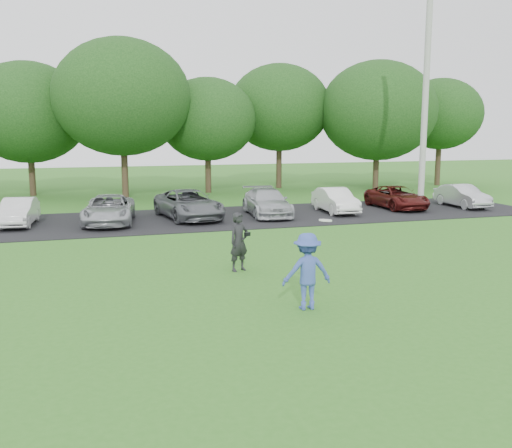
{
  "coord_description": "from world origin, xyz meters",
  "views": [
    {
      "loc": [
        -4.34,
        -10.59,
        3.74
      ],
      "look_at": [
        0.0,
        3.5,
        1.3
      ],
      "focal_mm": 40.0,
      "sensor_mm": 36.0,
      "label": 1
    }
  ],
  "objects": [
    {
      "name": "utility_pole",
      "position": [
        10.73,
        12.31,
        5.43
      ],
      "size": [
        0.28,
        0.28,
        10.86
      ],
      "primitive_type": "cylinder",
      "color": "#AEAFA9",
      "rests_on": "ground"
    },
    {
      "name": "ground",
      "position": [
        0.0,
        0.0,
        0.0
      ],
      "size": [
        100.0,
        100.0,
        0.0
      ],
      "primitive_type": "plane",
      "color": "#337320",
      "rests_on": "ground"
    },
    {
      "name": "frisbee_player",
      "position": [
        0.1,
        0.2,
        0.82
      ],
      "size": [
        1.09,
        0.7,
        1.94
      ],
      "color": "#3B51A6",
      "rests_on": "ground"
    },
    {
      "name": "parking_lot",
      "position": [
        0.0,
        13.0,
        0.01
      ],
      "size": [
        32.0,
        6.5,
        0.03
      ],
      "primitive_type": "cube",
      "color": "black",
      "rests_on": "ground"
    },
    {
      "name": "camera_bystander",
      "position": [
        -0.39,
        3.79,
        0.79
      ],
      "size": [
        0.68,
        0.56,
        1.58
      ],
      "color": "black",
      "rests_on": "ground"
    },
    {
      "name": "parked_cars",
      "position": [
        0.27,
        13.0,
        0.59
      ],
      "size": [
        27.97,
        4.83,
        1.21
      ],
      "color": "#4C1014",
      "rests_on": "parking_lot"
    },
    {
      "name": "tree_row",
      "position": [
        1.51,
        22.76,
        4.91
      ],
      "size": [
        42.39,
        9.85,
        8.64
      ],
      "color": "#38281C",
      "rests_on": "ground"
    }
  ]
}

